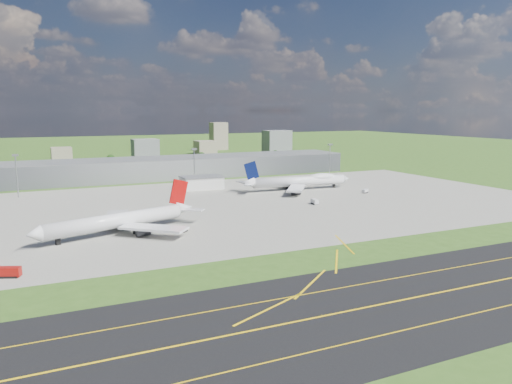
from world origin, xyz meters
name	(u,v)px	position (x,y,z in m)	size (l,w,h in m)	color
ground	(167,180)	(0.00, 150.00, 0.00)	(1400.00, 1400.00, 0.00)	#34581B
taxiway	(414,298)	(0.00, -110.00, 0.03)	(1400.00, 60.00, 0.06)	black
apron	(237,204)	(10.00, 40.00, 0.04)	(360.00, 190.00, 0.08)	gray
terminal	(162,168)	(0.00, 165.00, 7.50)	(300.00, 42.00, 15.00)	slate
ops_building	(202,183)	(10.00, 100.00, 4.00)	(26.00, 16.00, 8.00)	silver
mast_west	(16,168)	(-100.00, 115.00, 17.71)	(3.50, 2.00, 25.90)	gray
mast_center	(194,160)	(10.00, 115.00, 17.71)	(3.50, 2.00, 25.90)	gray
mast_east	(330,154)	(120.00, 115.00, 17.71)	(3.50, 2.00, 25.90)	gray
airliner_red_twin	(121,221)	(-60.04, -0.85, 5.51)	(73.17, 55.63, 20.68)	white
airliner_blue_quad	(299,181)	(66.72, 69.52, 5.57)	(76.82, 60.00, 20.05)	white
fire_truck	(9,272)	(-102.22, -43.47, 1.63)	(7.76, 5.28, 3.26)	#980E0A
tug_yellow	(184,230)	(-35.53, -9.52, 0.91)	(3.94, 3.82, 1.75)	#DCC20C
van_white_near	(315,202)	(48.70, 21.23, 1.42)	(3.13, 5.87, 2.82)	silver
van_white_far	(365,191)	(97.52, 40.31, 1.20)	(5.03, 3.81, 2.37)	white
bldg_cw	(61,154)	(-60.00, 340.00, 7.00)	(20.00, 18.00, 14.00)	gray
bldg_c	(145,150)	(20.00, 310.00, 11.00)	(26.00, 20.00, 22.00)	slate
bldg_ce	(205,148)	(100.00, 350.00, 8.00)	(22.00, 24.00, 16.00)	gray
bldg_e	(277,142)	(180.00, 320.00, 14.00)	(30.00, 22.00, 28.00)	slate
bldg_tall_e	(219,136)	(140.00, 410.00, 18.00)	(20.00, 18.00, 36.00)	gray
tree_w	(6,165)	(-110.00, 265.00, 4.86)	(6.75, 6.75, 8.25)	#382314
tree_c	(111,159)	(-20.00, 280.00, 5.84)	(8.10, 8.10, 9.90)	#382314
tree_e	(202,156)	(70.00, 275.00, 5.51)	(7.65, 7.65, 9.35)	#382314
tree_far_e	(275,153)	(160.00, 285.00, 4.53)	(6.30, 6.30, 7.70)	#382314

